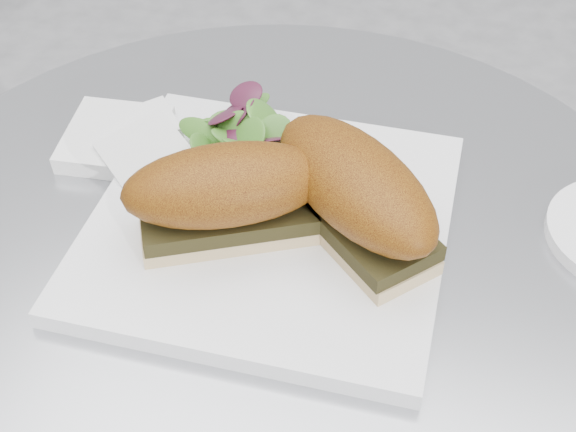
% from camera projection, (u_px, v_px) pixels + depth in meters
% --- Properties ---
extents(table, '(0.70, 0.70, 0.73)m').
position_uv_depth(table, '(276.00, 408.00, 0.83)').
color(table, '#ABADB2').
rests_on(table, ground).
extents(plate, '(0.30, 0.30, 0.02)m').
position_uv_depth(plate, '(271.00, 223.00, 0.67)').
color(plate, white).
rests_on(plate, table).
extents(sandwich_left, '(0.18, 0.14, 0.08)m').
position_uv_depth(sandwich_left, '(227.00, 193.00, 0.62)').
color(sandwich_left, '#D8B487').
rests_on(sandwich_left, plate).
extents(sandwich_right, '(0.19, 0.18, 0.08)m').
position_uv_depth(sandwich_right, '(355.00, 191.00, 0.62)').
color(sandwich_right, '#D8B487').
rests_on(sandwich_right, plate).
extents(salad, '(0.10, 0.10, 0.05)m').
position_uv_depth(salad, '(237.00, 131.00, 0.70)').
color(salad, '#609932').
rests_on(salad, plate).
extents(napkin, '(0.14, 0.14, 0.02)m').
position_uv_depth(napkin, '(131.00, 153.00, 0.73)').
color(napkin, white).
rests_on(napkin, table).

